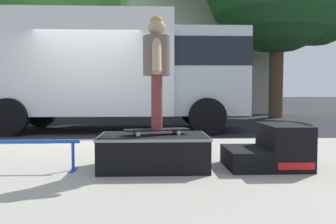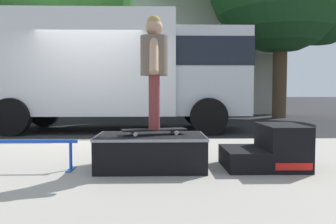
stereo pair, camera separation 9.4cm
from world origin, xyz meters
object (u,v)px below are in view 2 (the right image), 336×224
(skateboard, at_px, (154,130))
(skater_kid, at_px, (154,63))
(kicker_ramp, at_px, (270,150))
(grind_rail, at_px, (20,148))
(skate_box, at_px, (151,151))
(box_truck, at_px, (117,68))

(skateboard, distance_m, skater_kid, 0.81)
(kicker_ramp, height_order, skater_kid, skater_kid)
(grind_rail, distance_m, skater_kid, 1.86)
(skateboard, bearing_deg, skate_box, -135.41)
(grind_rail, bearing_deg, box_truck, 84.69)
(skate_box, relative_size, box_truck, 0.19)
(skate_box, bearing_deg, skateboard, 44.59)
(skate_box, xyz_separation_m, kicker_ramp, (1.44, -0.00, 0.00))
(skate_box, bearing_deg, skater_kid, 44.59)
(skate_box, bearing_deg, kicker_ramp, -0.02)
(skate_box, height_order, skater_kid, skater_kid)
(skate_box, relative_size, kicker_ramp, 1.36)
(skate_box, bearing_deg, grind_rail, -177.80)
(grind_rail, relative_size, skater_kid, 0.99)
(skateboard, bearing_deg, kicker_ramp, -1.64)
(kicker_ramp, relative_size, grind_rail, 0.70)
(grind_rail, distance_m, box_truck, 5.57)
(skateboard, relative_size, box_truck, 0.12)
(grind_rail, xyz_separation_m, skateboard, (1.57, 0.10, 0.19))
(skate_box, distance_m, box_truck, 5.59)
(grind_rail, xyz_separation_m, skater_kid, (1.57, 0.10, 1.00))
(kicker_ramp, distance_m, skateboard, 1.42)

